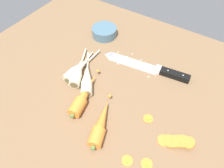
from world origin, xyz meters
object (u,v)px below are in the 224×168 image
parsnip_mid_left (78,72)px  whole_carrot_second (101,124)px  carrot_slice_stray_far (147,164)px  carrot_slice_stack (175,141)px  whole_carrot (84,95)px  parsnip_front (76,71)px  carrot_slice_stray_mid (148,118)px  parsnip_back (78,69)px  chefs_knife (143,66)px  parsnip_mid_right (87,78)px  carrot_slice_stray_near (127,160)px  prep_bowl (104,31)px

parsnip_mid_left → whole_carrot_second: bearing=-34.4°
carrot_slice_stray_far → carrot_slice_stack: bearing=67.0°
whole_carrot → parsnip_front: 12.01cm
parsnip_mid_left → carrot_slice_stray_mid: bearing=-5.2°
parsnip_back → carrot_slice_stray_mid: size_ratio=6.32×
chefs_knife → whole_carrot_second: 30.21cm
parsnip_mid_right → carrot_slice_stray_near: bearing=-32.5°
carrot_slice_stack → parsnip_front: bearing=171.9°
whole_carrot_second → carrot_slice_stack: (21.10, 7.44, -1.01)cm
carrot_slice_stack → carrot_slice_stray_far: (-4.20, -9.90, -0.73)cm
whole_carrot → parsnip_back: bearing=137.3°
parsnip_back → carrot_slice_stray_near: size_ratio=6.26×
parsnip_back → carrot_slice_stray_mid: parsnip_back is taller
parsnip_mid_right → parsnip_back: bearing=159.9°
whole_carrot → whole_carrot_second: same height
parsnip_mid_right → prep_bowl: same height
parsnip_front → carrot_slice_stray_near: (32.06, -17.84, -1.62)cm
chefs_knife → carrot_slice_stack: (21.83, -22.73, 0.43)cm
whole_carrot_second → prep_bowl: size_ratio=1.70×
chefs_knife → carrot_slice_stray_mid: size_ratio=10.96×
parsnip_front → parsnip_back: (-0.04, 1.08, -0.00)cm
carrot_slice_stray_far → chefs_knife: bearing=118.4°
carrot_slice_stack → prep_bowl: size_ratio=0.91×
carrot_slice_stray_near → carrot_slice_stray_far: (4.94, 2.11, 0.00)cm
parsnip_front → carrot_slice_stray_mid: 31.36cm
carrot_slice_stray_far → prep_bowl: (-41.34, 40.82, 1.79)cm
chefs_knife → whole_carrot_second: (0.73, -30.17, 1.45)cm
whole_carrot_second → carrot_slice_stray_far: bearing=-8.3°
parsnip_back → whole_carrot_second: bearing=-35.5°
parsnip_front → parsnip_mid_right: same height
parsnip_mid_left → carrot_slice_stray_far: parsnip_mid_left is taller
carrot_slice_stray_near → parsnip_back: bearing=149.5°
parsnip_mid_right → whole_carrot_second: bearing=-40.3°
parsnip_back → prep_bowl: bearing=100.2°
whole_carrot → parsnip_back: size_ratio=1.05×
parsnip_front → carrot_slice_stray_near: bearing=-29.1°
parsnip_back → parsnip_front: bearing=-87.9°
whole_carrot_second → parsnip_mid_right: size_ratio=0.99×
whole_carrot → prep_bowl: (-13.67, 32.66, 0.05)cm
parsnip_mid_left → parsnip_back: (-0.88, 1.18, 0.00)cm
carrot_slice_stray_far → parsnip_front: bearing=157.0°
whole_carrot_second → carrot_slice_stray_near: bearing=-20.9°
carrot_slice_stray_mid → chefs_knife: bearing=120.8°
carrot_slice_stray_far → carrot_slice_stray_near: bearing=-156.9°
carrot_slice_stack → carrot_slice_stray_mid: size_ratio=3.17×
carrot_slice_stray_near → whole_carrot_second: bearing=159.1°
parsnip_mid_right → carrot_slice_stray_mid: 25.70cm
chefs_knife → whole_carrot_second: bearing=-88.6°
whole_carrot → whole_carrot_second: 12.19cm
carrot_slice_stray_near → prep_bowl: bearing=130.3°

